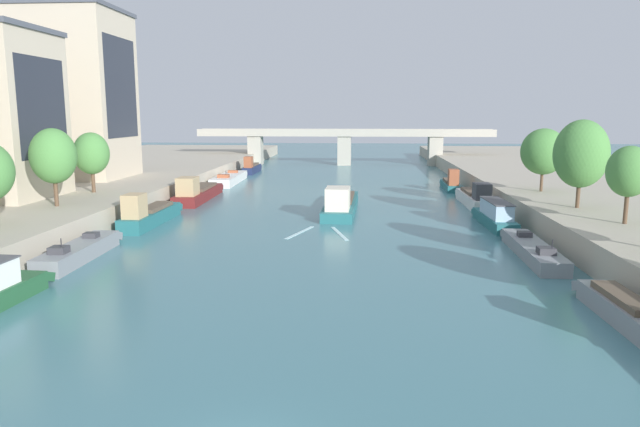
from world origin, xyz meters
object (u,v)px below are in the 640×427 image
object	(u,v)px
tree_right_midway	(581,154)
moored_boat_right_end	(495,215)
barge_midriver	(341,203)
tree_left_past_mid	(53,156)
moored_boat_right_gap_after	(532,249)
tree_left_midway	(91,154)
moored_boat_right_far	(475,198)
moored_boat_left_upstream	(252,168)
moored_boat_right_lone	(451,183)
moored_boat_left_gap_after	(229,179)
moored_boat_left_midway	(149,214)
moored_boat_right_second	(636,313)
tree_right_past_mid	(629,172)
bridge_far	(344,142)
moored_boat_left_lone	(198,192)
moored_boat_left_far	(80,251)
tree_right_far	(543,152)

from	to	relation	value
tree_right_midway	moored_boat_right_end	bearing A→B (deg)	156.19
barge_midriver	tree_left_past_mid	size ratio (longest dim) A/B	2.59
barge_midriver	moored_boat_right_gap_after	bearing A→B (deg)	-52.23
moored_boat_right_end	tree_left_midway	world-z (taller)	tree_left_midway
moored_boat_right_end	moored_boat_right_far	xyz separation A→B (m)	(0.46, 12.60, -0.09)
barge_midriver	moored_boat_left_upstream	xyz separation A→B (m)	(-17.84, 41.67, 0.02)
tree_left_past_mid	tree_left_midway	bearing A→B (deg)	95.65
moored_boat_right_lone	tree_left_past_mid	world-z (taller)	tree_left_past_mid
moored_boat_left_gap_after	tree_left_midway	xyz separation A→B (m)	(-8.09, -29.43, 5.85)
moored_boat_left_midway	moored_boat_right_second	world-z (taller)	moored_boat_left_midway
tree_left_past_mid	tree_right_past_mid	bearing A→B (deg)	-6.26
moored_boat_left_midway	moored_boat_right_far	xyz separation A→B (m)	(33.90, 14.25, -0.07)
moored_boat_right_gap_after	tree_left_past_mid	bearing A→B (deg)	170.49
tree_left_past_mid	bridge_far	size ratio (longest dim) A/B	0.11
moored_boat_right_gap_after	tree_right_past_mid	world-z (taller)	tree_right_past_mid
moored_boat_right_lone	moored_boat_left_midway	bearing A→B (deg)	-138.76
moored_boat_left_lone	moored_boat_left_midway	bearing A→B (deg)	-90.48
moored_boat_left_lone	moored_boat_left_gap_after	world-z (taller)	moored_boat_left_lone
moored_boat_left_gap_after	tree_left_past_mid	size ratio (longest dim) A/B	2.20
moored_boat_right_lone	tree_left_past_mid	xyz separation A→B (m)	(-40.56, -32.86, 6.01)
moored_boat_left_upstream	tree_left_midway	xyz separation A→B (m)	(-8.70, -44.99, 5.54)
moored_boat_left_gap_after	tree_left_past_mid	distance (m)	40.06
barge_midriver	tree_right_past_mid	size ratio (longest dim) A/B	3.07
moored_boat_left_far	moored_boat_right_gap_after	xyz separation A→B (m)	(33.82, 3.23, -0.09)
tree_left_midway	moored_boat_left_far	bearing A→B (deg)	-67.90
moored_boat_left_lone	moored_boat_right_end	world-z (taller)	moored_boat_left_lone
barge_midriver	moored_boat_left_upstream	size ratio (longest dim) A/B	1.73
tree_left_midway	tree_right_past_mid	xyz separation A→B (m)	(49.07, -14.78, -0.15)
tree_right_midway	bridge_far	world-z (taller)	tree_right_midway
moored_boat_left_lone	moored_boat_right_end	size ratio (longest dim) A/B	1.44
moored_boat_left_gap_after	tree_right_past_mid	distance (m)	60.55
moored_boat_left_lone	moored_boat_left_upstream	xyz separation A→B (m)	(0.36, 34.39, -0.03)
moored_boat_right_far	tree_right_far	bearing A→B (deg)	-33.62
moored_boat_right_second	bridge_far	xyz separation A→B (m)	(-17.34, 94.81, 3.86)
moored_boat_left_midway	moored_boat_right_lone	xyz separation A→B (m)	(33.29, 29.19, -0.14)
moored_boat_left_midway	bridge_far	size ratio (longest dim) A/B	0.20
barge_midriver	tree_right_far	distance (m)	22.59
moored_boat_left_lone	moored_boat_left_far	bearing A→B (deg)	-90.75
moored_boat_left_far	tree_left_past_mid	bearing A→B (deg)	124.83
moored_boat_right_second	moored_boat_right_gap_after	size ratio (longest dim) A/B	0.85
moored_boat_left_upstream	moored_boat_right_far	size ratio (longest dim) A/B	0.81
moored_boat_left_lone	moored_boat_right_far	bearing A→B (deg)	-3.70
moored_boat_left_lone	tree_right_past_mid	distance (m)	48.29
moored_boat_left_lone	moored_boat_left_upstream	world-z (taller)	moored_boat_left_lone
moored_boat_left_midway	moored_boat_left_lone	bearing A→B (deg)	89.52
tree_left_midway	bridge_far	size ratio (longest dim) A/B	0.10
moored_boat_right_far	tree_left_midway	bearing A→B (deg)	-168.69
bridge_far	moored_boat_left_far	bearing A→B (deg)	-101.75
barge_midriver	moored_boat_left_gap_after	xyz separation A→B (m)	(-18.45, 26.10, -0.28)
moored_boat_left_far	moored_boat_left_midway	bearing A→B (deg)	88.91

